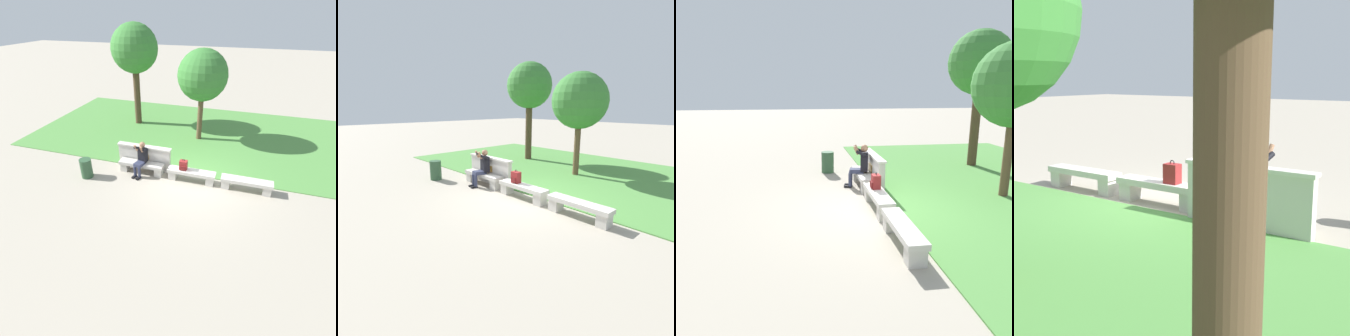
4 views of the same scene
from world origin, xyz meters
The scene contains 11 objects.
ground_plane centered at (0.00, 0.00, 0.00)m, with size 80.00×80.00×0.00m, color #A89E8C.
grass_strip centered at (0.00, 4.38, 0.01)m, with size 17.75×8.00×0.03m, color #518E42.
bench_main centered at (-1.99, 0.00, 0.29)m, with size 1.78×0.40×0.45m.
bench_near centered at (0.00, 0.00, 0.29)m, with size 1.78×0.40×0.45m.
bench_mid centered at (1.99, 0.00, 0.29)m, with size 1.78×0.40×0.45m.
backrest_wall_with_plaque centered at (-1.99, 0.34, 0.52)m, with size 2.17×0.24×1.01m.
person_photographer centered at (-1.95, -0.08, 0.74)m, with size 0.53×0.77×1.32m.
backpack centered at (-0.32, 0.01, 0.63)m, with size 0.28×0.24×0.43m.
tree_behind_wall centered at (-4.14, 4.79, 3.81)m, with size 2.33×2.33×5.04m.
tree_left_background centered at (-0.49, 3.74, 3.02)m, with size 2.23×2.23×4.16m.
trash_bin centered at (-3.87, -0.90, 0.38)m, with size 0.44×0.44×0.75m, color #2D5133.
Camera 1 is at (1.63, -8.03, 5.57)m, focal length 28.00 mm.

